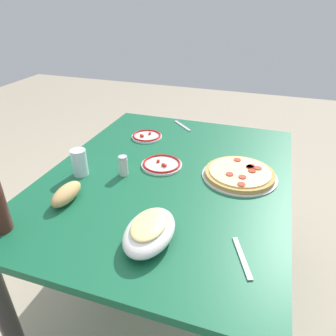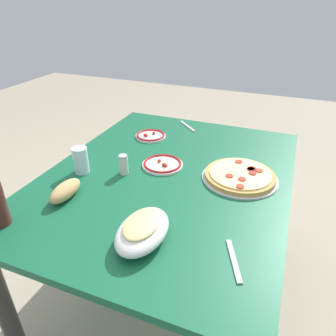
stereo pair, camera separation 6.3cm
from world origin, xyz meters
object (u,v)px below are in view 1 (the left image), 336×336
Objects in this scene: water_glass at (80,162)px; side_plate_near at (162,164)px; baked_pasta_dish at (149,230)px; bread_loaf at (66,194)px; spice_shaker at (123,166)px; dining_table at (168,195)px; side_plate_far at (147,136)px; pepperoni_pizza at (240,174)px.

side_plate_near is at bearing -59.63° from water_glass.
bread_loaf is (0.10, 0.37, -0.01)m from baked_pasta_dish.
side_plate_near is 2.11× the size of spice_shaker.
side_plate_far is (0.33, 0.23, 0.12)m from dining_table.
water_glass is 0.20m from bread_loaf.
dining_table is 0.33m from pepperoni_pizza.
side_plate_far is 1.85× the size of spice_shaker.
bread_loaf reaches higher than pepperoni_pizza.
bread_loaf is (-0.19, -0.06, -0.03)m from water_glass.
baked_pasta_dish is at bearing -169.39° from dining_table.
dining_table is 0.45m from bread_loaf.
spice_shaker is (0.24, -0.12, 0.01)m from bread_loaf.
bread_loaf is at bearing 154.36° from spice_shaker.
dining_table is 0.42m from side_plate_far.
spice_shaker is at bearing -25.64° from bread_loaf.
pepperoni_pizza is at bearing -75.66° from dining_table.
water_glass reaches higher than side_plate_far.
water_glass is at bearing 120.37° from side_plate_near.
bread_loaf is at bearing 122.90° from pepperoni_pizza.
spice_shaker is at bearing 133.12° from side_plate_near.
side_plate_far is (0.45, -0.12, -0.05)m from water_glass.
pepperoni_pizza is 1.32× the size of baked_pasta_dish.
pepperoni_pizza reaches higher than side_plate_near.
pepperoni_pizza is 0.58m from side_plate_far.
side_plate_far is (0.25, 0.53, -0.01)m from pepperoni_pizza.
pepperoni_pizza is 1.96× the size of bread_loaf.
spice_shaker reaches higher than dining_table.
bread_loaf is at bearing 74.68° from baked_pasta_dish.
side_plate_far is at bearing -5.90° from bread_loaf.
dining_table is 4.09× the size of pepperoni_pizza.
baked_pasta_dish is (-0.49, 0.22, 0.03)m from pepperoni_pizza.
dining_table is 0.14m from side_plate_near.
water_glass is at bearing 56.15° from baked_pasta_dish.
bread_loaf is (-0.38, 0.59, 0.02)m from pepperoni_pizza.
side_plate_far is at bearing -15.40° from water_glass.
side_plate_far is 1.00× the size of bread_loaf.
dining_table is 11.25× the size of water_glass.
water_glass is at bearing 106.78° from pepperoni_pizza.
pepperoni_pizza is 3.64× the size of spice_shaker.
dining_table is 14.92× the size of spice_shaker.
baked_pasta_dish is at bearing 155.77° from pepperoni_pizza.
baked_pasta_dish is 1.48× the size of bread_loaf.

